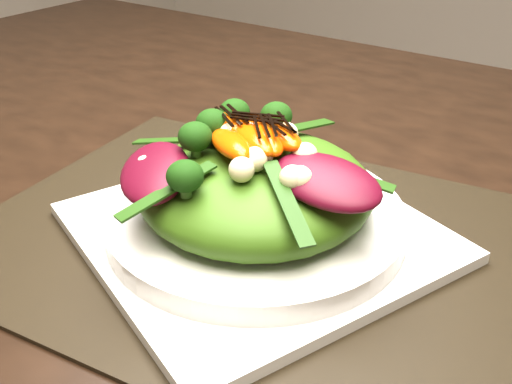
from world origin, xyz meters
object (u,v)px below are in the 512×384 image
Objects in this scene: placemat at (256,239)px; lettuce_mound at (256,187)px; plate_base at (256,232)px; dining_table at (290,181)px; salad_bowl at (256,218)px; orange_segment at (267,131)px.

lettuce_mound is at bearing 90.00° from placemat.
plate_base is 1.40× the size of lettuce_mound.
dining_table is 6.21× the size of plate_base.
placemat is 1.91× the size of salad_bowl.
placemat is 7.92× the size of orange_segment.
plate_base is 0.01m from salad_bowl.
lettuce_mound is at bearing 0.00° from plate_base.
dining_table reaches higher than salad_bowl.
dining_table is 3.50× the size of placemat.
salad_bowl is 1.30× the size of lettuce_mound.
salad_bowl is 0.07m from orange_segment.
dining_table reaches higher than orange_segment.
placemat is 2.48× the size of lettuce_mound.
dining_table is 0.15m from plate_base.
lettuce_mound is at bearing 90.00° from salad_bowl.
plate_base is 0.08m from orange_segment.
placemat is at bearing -68.99° from dining_table.
salad_bowl is (0.05, -0.14, 0.04)m from dining_table.
orange_segment is at bearing 105.27° from lettuce_mound.
placemat is at bearing -74.73° from orange_segment.
orange_segment is at bearing -67.82° from dining_table.
salad_bowl is at bearing -90.00° from lettuce_mound.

